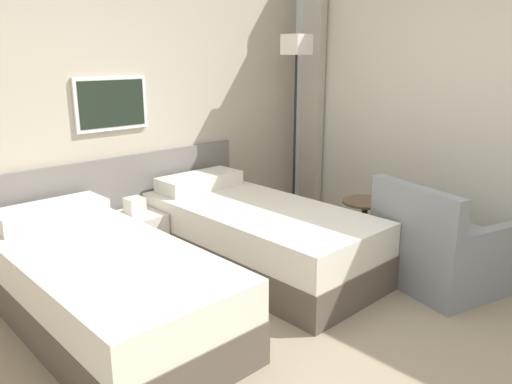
{
  "coord_description": "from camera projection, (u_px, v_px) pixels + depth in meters",
  "views": [
    {
      "loc": [
        -2.14,
        -1.56,
        1.73
      ],
      "look_at": [
        0.45,
        1.18,
        0.68
      ],
      "focal_mm": 35.0,
      "sensor_mm": 36.0,
      "label": 1
    }
  ],
  "objects": [
    {
      "name": "wall_headboard",
      "position": [
        124.0,
        105.0,
        4.24
      ],
      "size": [
        10.0,
        0.1,
        2.7
      ],
      "color": "#B7AD99",
      "rests_on": "ground_plane"
    },
    {
      "name": "wall_window",
      "position": [
        506.0,
        104.0,
        4.02
      ],
      "size": [
        0.21,
        4.8,
        2.7
      ],
      "color": "white",
      "rests_on": "ground_plane"
    },
    {
      "name": "bed_near_window",
      "position": [
        257.0,
        236.0,
        4.13
      ],
      "size": [
        0.96,
        2.04,
        0.66
      ],
      "color": "brown",
      "rests_on": "ground_plane"
    },
    {
      "name": "side_table",
      "position": [
        364.0,
        220.0,
        4.22
      ],
      "size": [
        0.38,
        0.38,
        0.54
      ],
      "color": "brown",
      "rests_on": "ground_plane"
    },
    {
      "name": "ground_plane",
      "position": [
        337.0,
        355.0,
        2.97
      ],
      "size": [
        16.0,
        16.0,
        0.0
      ],
      "primitive_type": "plane",
      "color": "gray"
    },
    {
      "name": "nightstand",
      "position": [
        137.0,
        237.0,
        4.22
      ],
      "size": [
        0.4,
        0.41,
        0.58
      ],
      "color": "beige",
      "rests_on": "ground_plane"
    },
    {
      "name": "bed_near_door",
      "position": [
        104.0,
        287.0,
        3.22
      ],
      "size": [
        0.96,
        2.04,
        0.66
      ],
      "color": "brown",
      "rests_on": "ground_plane"
    },
    {
      "name": "floor_lamp",
      "position": [
        296.0,
        71.0,
        4.81
      ],
      "size": [
        0.24,
        0.24,
        1.91
      ],
      "color": "black",
      "rests_on": "ground_plane"
    },
    {
      "name": "armchair",
      "position": [
        442.0,
        252.0,
        3.84
      ],
      "size": [
        1.03,
        1.02,
        0.82
      ],
      "rotation": [
        0.0,
        0.0,
        1.3
      ],
      "color": "gray",
      "rests_on": "ground_plane"
    }
  ]
}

